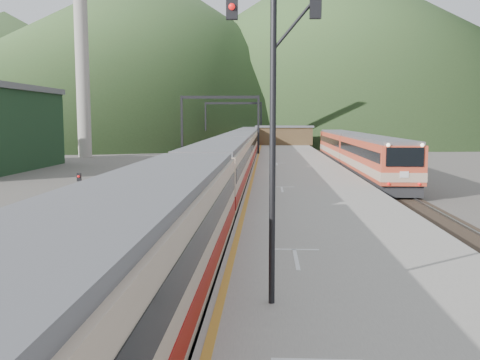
{
  "coord_description": "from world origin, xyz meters",
  "views": [
    {
      "loc": [
        2.92,
        -9.76,
        5.2
      ],
      "look_at": [
        1.48,
        18.14,
        2.0
      ],
      "focal_mm": 40.0,
      "sensor_mm": 36.0,
      "label": 1
    }
  ],
  "objects": [
    {
      "name": "track_main",
      "position": [
        0.0,
        40.0,
        0.07
      ],
      "size": [
        2.6,
        200.0,
        0.23
      ],
      "color": "black",
      "rests_on": "ground"
    },
    {
      "name": "track_far",
      "position": [
        -5.0,
        40.0,
        0.07
      ],
      "size": [
        2.6,
        200.0,
        0.23
      ],
      "color": "black",
      "rests_on": "ground"
    },
    {
      "name": "track_second",
      "position": [
        11.5,
        40.0,
        0.07
      ],
      "size": [
        2.6,
        200.0,
        0.23
      ],
      "color": "black",
      "rests_on": "ground"
    },
    {
      "name": "platform",
      "position": [
        5.6,
        38.0,
        0.5
      ],
      "size": [
        8.0,
        100.0,
        1.0
      ],
      "primitive_type": "cube",
      "color": "gray",
      "rests_on": "ground"
    },
    {
      "name": "gantry_near",
      "position": [
        -2.85,
        55.0,
        5.59
      ],
      "size": [
        9.55,
        0.25,
        8.0
      ],
      "color": "black",
      "rests_on": "ground"
    },
    {
      "name": "gantry_far",
      "position": [
        -2.85,
        80.0,
        5.59
      ],
      "size": [
        9.55,
        0.25,
        8.0
      ],
      "color": "black",
      "rests_on": "ground"
    },
    {
      "name": "smokestack",
      "position": [
        -22.0,
        62.0,
        15.0
      ],
      "size": [
        1.8,
        1.8,
        30.0
      ],
      "primitive_type": "cylinder",
      "color": "#9E998E",
      "rests_on": "ground"
    },
    {
      "name": "station_shed",
      "position": [
        5.6,
        78.0,
        2.57
      ],
      "size": [
        9.4,
        4.4,
        3.1
      ],
      "color": "#4E3A23",
      "rests_on": "platform"
    },
    {
      "name": "hill_a",
      "position": [
        -40.0,
        190.0,
        30.0
      ],
      "size": [
        180.0,
        180.0,
        60.0
      ],
      "primitive_type": "cone",
      "color": "#344E26",
      "rests_on": "ground"
    },
    {
      "name": "hill_b",
      "position": [
        30.0,
        230.0,
        37.5
      ],
      "size": [
        220.0,
        220.0,
        75.0
      ],
      "primitive_type": "cone",
      "color": "#344E26",
      "rests_on": "ground"
    },
    {
      "name": "hill_d",
      "position": [
        -120.0,
        240.0,
        27.5
      ],
      "size": [
        200.0,
        200.0,
        55.0
      ],
      "primitive_type": "cone",
      "color": "#344E26",
      "rests_on": "ground"
    },
    {
      "name": "main_train",
      "position": [
        0.0,
        44.61,
        2.1
      ],
      "size": [
        3.07,
        105.23,
        3.75
      ],
      "color": "tan",
      "rests_on": "track_main"
    },
    {
      "name": "second_train",
      "position": [
        11.5,
        43.5,
        1.97
      ],
      "size": [
        2.86,
        38.91,
        3.49
      ],
      "color": "#CA452B",
      "rests_on": "track_second"
    },
    {
      "name": "signal_mast",
      "position": [
        3.03,
        2.13,
        5.55
      ],
      "size": [
        2.2,
        0.19,
        7.5
      ],
      "color": "black",
      "rests_on": "platform"
    },
    {
      "name": "short_signal_a",
      "position": [
        -3.37,
        5.91,
        1.46
      ],
      "size": [
        0.26,
        0.21,
        2.27
      ],
      "color": "black",
      "rests_on": "ground"
    },
    {
      "name": "short_signal_b",
      "position": [
        -3.18,
        30.69,
        1.46
      ],
      "size": [
        0.23,
        0.18,
        2.27
      ],
      "color": "black",
      "rests_on": "ground"
    },
    {
      "name": "short_signal_c",
      "position": [
        -7.33,
        18.63,
        1.46
      ],
      "size": [
        0.23,
        0.18,
        2.27
      ],
      "color": "black",
      "rests_on": "ground"
    }
  ]
}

